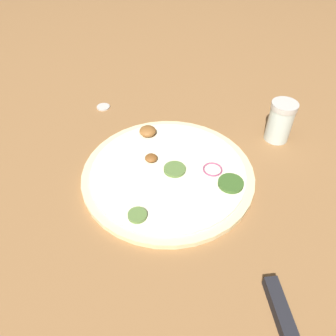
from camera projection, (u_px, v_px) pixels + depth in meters
name	position (u px, v px, depth m)	size (l,w,h in m)	color
ground_plane	(168.00, 176.00, 0.64)	(3.00, 3.00, 0.00)	olive
pizza	(168.00, 173.00, 0.64)	(0.33, 0.33, 0.03)	beige
spice_jar	(280.00, 121.00, 0.70)	(0.05, 0.05, 0.09)	silver
loose_cap	(103.00, 106.00, 0.81)	(0.03, 0.03, 0.01)	beige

